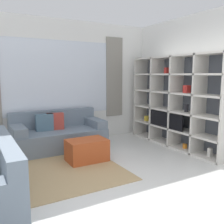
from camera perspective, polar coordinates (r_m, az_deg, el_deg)
ground_plane at (r=3.05m, az=9.64°, el=-21.41°), size 16.00×16.00×0.00m
wall_back at (r=5.64m, az=-12.20°, el=6.74°), size 5.67×0.11×2.70m
wall_right at (r=5.42m, az=17.57°, el=6.40°), size 0.07×4.52×2.70m
area_rug at (r=4.16m, az=-14.94°, el=-13.03°), size 2.29×2.00×0.01m
shelving_unit at (r=5.42m, az=14.58°, el=2.15°), size 0.41×2.50×1.90m
couch_main at (r=5.27m, az=-12.23°, el=-5.13°), size 1.83×0.88×0.76m
ottoman at (r=4.46m, az=-5.76°, el=-8.73°), size 0.68×0.45×0.39m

